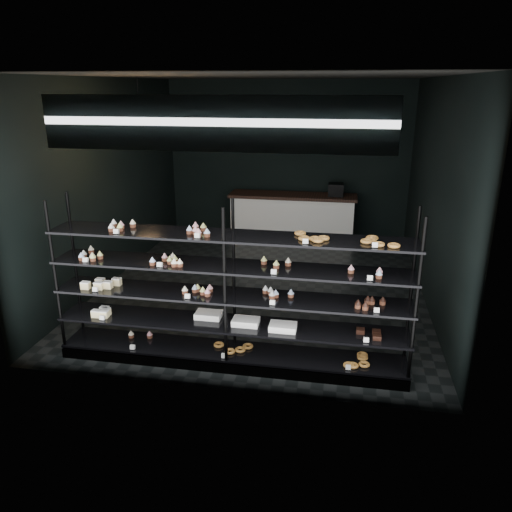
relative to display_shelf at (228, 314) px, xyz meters
name	(u,v)px	position (x,y,z in m)	size (l,w,h in m)	color
room	(264,187)	(0.01, 2.45, 0.97)	(5.01, 6.01, 3.20)	black
display_shelf	(228,314)	(0.00, 0.00, 0.00)	(4.00, 0.50, 1.91)	black
signage	(213,124)	(0.01, -0.48, 2.12)	(3.30, 0.05, 0.50)	#0C1640
pendant_lamp	(141,134)	(-1.53, 1.52, 1.82)	(0.33, 0.33, 0.90)	black
service_counter	(293,217)	(0.21, 4.95, -0.13)	(2.57, 0.65, 1.23)	silver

